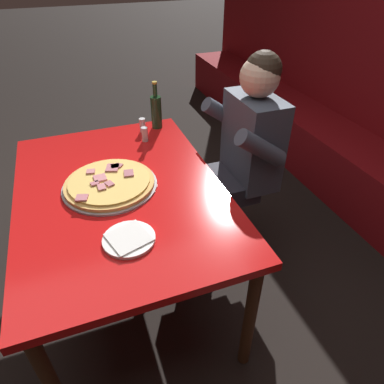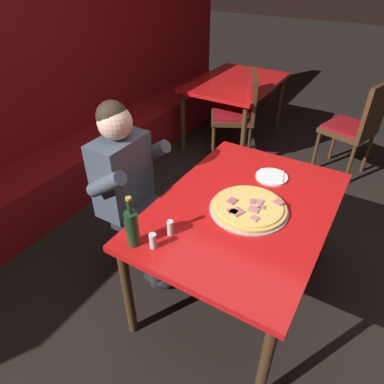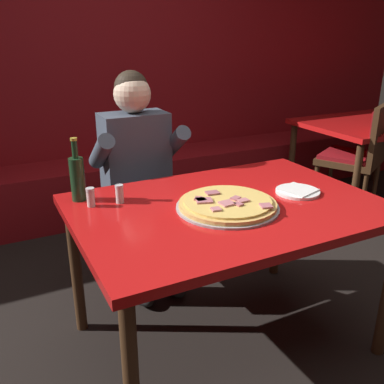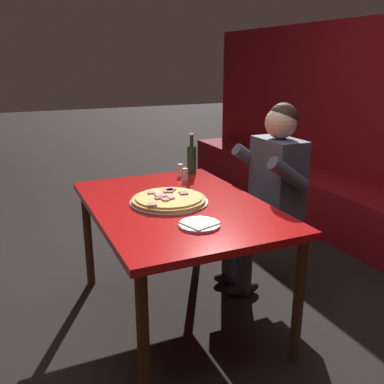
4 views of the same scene
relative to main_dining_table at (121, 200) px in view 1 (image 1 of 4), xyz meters
The scene contains 9 objects.
ground_plane 0.67m from the main_dining_table, ahead, with size 24.00×24.00×0.00m, color black.
booth_bench 1.91m from the main_dining_table, 90.00° to the left, with size 6.46×0.48×0.46m, color maroon.
main_dining_table is the anchor object (origin of this frame).
pizza 0.10m from the main_dining_table, 126.73° to the right, with size 0.45×0.45×0.05m.
plate_white_paper 0.38m from the main_dining_table, ahead, with size 0.21×0.21×0.02m.
beer_bottle 0.71m from the main_dining_table, 148.88° to the left, with size 0.07×0.07×0.29m.
shaker_red_pepper_flakes 0.62m from the main_dining_table, 155.50° to the left, with size 0.04×0.04×0.09m.
shaker_oregano 0.50m from the main_dining_table, 151.25° to the left, with size 0.04×0.04×0.09m.
diner_seated_blue_shirt 0.73m from the main_dining_table, 102.02° to the left, with size 0.53×0.53×1.27m.
Camera 1 is at (1.38, -0.14, 1.70)m, focal length 32.00 mm.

